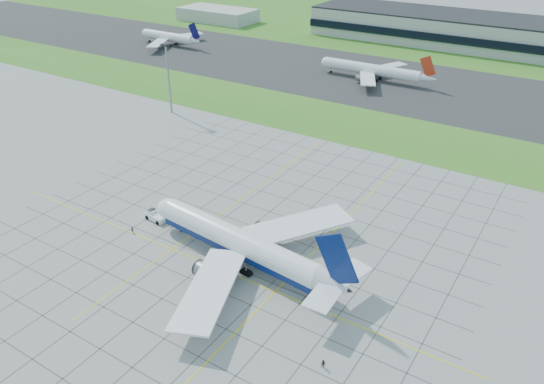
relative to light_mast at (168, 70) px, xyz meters
The scene contains 13 objects.
ground 96.89m from the light_mast, 42.88° to the right, with size 1400.00×1400.00×0.00m, color #9C9C97.
grass_median 76.07m from the light_mast, 19.65° to the left, with size 700.00×35.00×0.04m, color #377320.
asphalt_taxiway 107.52m from the light_mast, 48.81° to the left, with size 700.00×75.00×0.04m, color #383838.
grass_far 203.13m from the light_mast, 69.78° to the left, with size 700.00×145.00×0.04m, color #377320.
apron_markings 90.15m from the light_mast, 37.43° to the right, with size 120.00×130.00×0.03m.
service_block 171.09m from the light_mast, 121.83° to the left, with size 50.00×25.00×8.00m, color #B7B7B2.
light_mast is the anchor object (origin of this frame).
airliner 98.84m from the light_mast, 39.31° to the right, with size 54.92×55.40×17.30m.
pushback_tug 77.88m from the light_mast, 51.07° to the right, with size 8.79×3.57×2.42m.
crew_near 83.42m from the light_mast, 54.60° to the right, with size 0.57×0.37×1.56m, color black.
crew_far 133.03m from the light_mast, 37.01° to the right, with size 0.84×0.66×1.74m, color black.
distant_jet_0 106.73m from the light_mast, 132.41° to the left, with size 38.73×42.66×14.08m.
distant_jet_1 92.38m from the light_mast, 59.24° to the left, with size 50.35×42.66×14.08m.
Camera 1 is at (62.84, -73.62, 69.98)m, focal length 35.00 mm.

